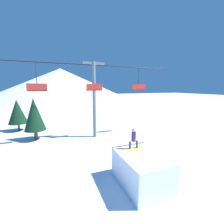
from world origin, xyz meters
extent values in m
plane|color=white|center=(0.00, 0.00, 0.00)|extent=(220.00, 220.00, 0.00)
cone|color=silver|center=(0.00, 73.10, 7.32)|extent=(66.08, 66.08, 14.65)
cube|color=white|center=(0.13, 0.42, 0.93)|extent=(2.44, 3.34, 1.86)
cube|color=silver|center=(0.13, 2.04, 1.83)|extent=(2.44, 0.10, 0.06)
cube|color=yellow|center=(0.11, 1.38, 1.87)|extent=(1.43, 0.26, 0.03)
cylinder|color=black|center=(-0.14, 1.38, 2.12)|extent=(0.13, 0.13, 0.46)
cylinder|color=black|center=(0.36, 1.38, 2.12)|extent=(0.13, 0.13, 0.46)
cylinder|color=#471956|center=(0.11, 1.38, 2.66)|extent=(0.28, 0.28, 0.61)
sphere|color=#B2B2B7|center=(0.11, 1.38, 3.09)|extent=(0.25, 0.25, 0.25)
cylinder|color=slate|center=(-0.12, 9.85, 4.24)|extent=(0.38, 0.38, 8.48)
cube|color=slate|center=(-0.12, 9.85, 8.28)|extent=(2.40, 0.24, 0.24)
cylinder|color=black|center=(-0.12, 9.85, 8.08)|extent=(20.05, 0.08, 0.08)
cylinder|color=#28282D|center=(-5.80, 9.85, 6.73)|extent=(0.06, 0.06, 2.70)
cube|color=red|center=(-5.80, 9.85, 5.38)|extent=(1.80, 0.44, 0.08)
cube|color=red|center=(-5.80, 9.67, 5.73)|extent=(1.80, 0.08, 0.70)
cylinder|color=#28282D|center=(-0.12, 9.85, 6.73)|extent=(0.06, 0.06, 2.70)
cube|color=red|center=(-0.12, 9.85, 5.38)|extent=(1.80, 0.44, 0.08)
cube|color=red|center=(-0.12, 9.67, 5.73)|extent=(1.80, 0.08, 0.70)
cylinder|color=#28282D|center=(5.56, 9.85, 6.73)|extent=(0.06, 0.06, 2.70)
cube|color=red|center=(5.56, 9.85, 5.38)|extent=(1.80, 0.44, 0.08)
cube|color=red|center=(5.56, 9.67, 5.73)|extent=(1.80, 0.08, 0.70)
cylinder|color=#4C3823|center=(-6.42, 11.35, 0.54)|extent=(0.38, 0.38, 1.09)
cone|color=black|center=(-6.42, 11.35, 2.84)|extent=(2.20, 2.20, 3.52)
cylinder|color=#4C3823|center=(-8.85, 15.98, 0.50)|extent=(0.25, 0.25, 1.00)
cone|color=black|center=(-8.85, 15.98, 2.57)|extent=(2.32, 2.32, 3.14)
camera|label=1|loc=(-4.53, -6.51, 5.76)|focal=24.00mm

